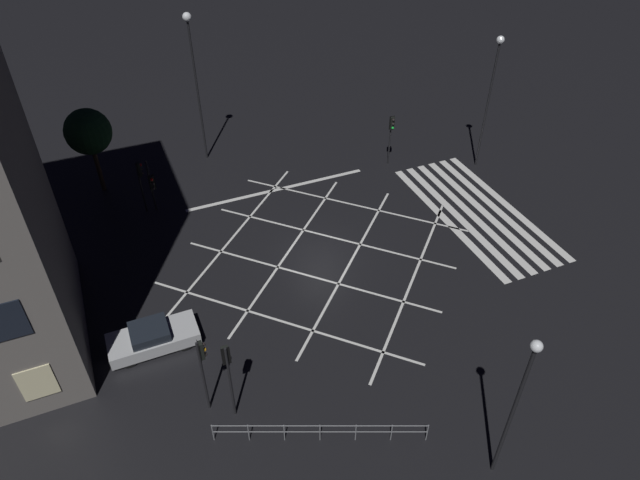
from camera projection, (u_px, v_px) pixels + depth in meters
ground_plane at (320, 255)px, 32.97m from camera, size 200.00×200.00×0.00m
road_markings at (420, 222)px, 35.42m from camera, size 18.57×22.62×0.01m
traffic_light_nw_main at (228, 367)px, 22.91m from camera, size 0.39×0.36×4.30m
traffic_light_nw_cross at (203, 362)px, 23.13m from camera, size 0.36×0.39×4.26m
traffic_light_ne_cross at (140, 177)px, 34.82m from camera, size 0.36×0.39×3.54m
traffic_light_ne_main at (152, 183)px, 34.10m from camera, size 1.90×0.36×3.63m
traffic_light_se_main at (391, 130)px, 39.07m from camera, size 0.39×0.36×3.75m
street_lamp_east at (193, 58)px, 36.80m from camera, size 0.57×0.57×10.29m
street_lamp_west at (519, 394)px, 19.67m from camera, size 0.42×0.42×7.67m
street_lamp_far at (492, 81)px, 36.74m from camera, size 0.50×0.50×9.19m
street_tree_near at (88, 132)px, 35.55m from camera, size 2.90×2.90×5.78m
waiting_car at (153, 337)px, 27.32m from camera, size 1.82×4.27×1.32m
pedestrian_railing at (320, 431)px, 23.37m from camera, size 3.51×8.19×1.05m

